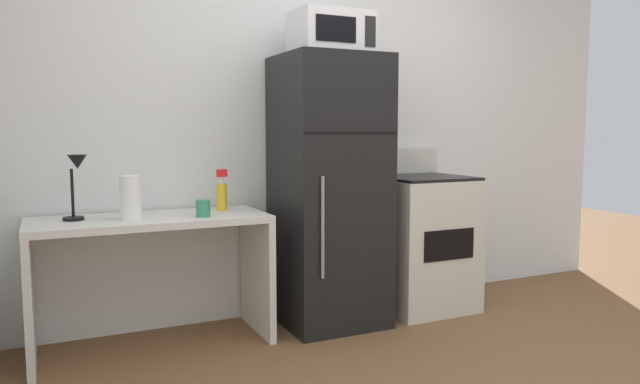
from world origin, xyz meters
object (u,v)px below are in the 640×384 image
(paper_towel_roll, at_px, (130,198))
(spray_bottle, at_px, (222,194))
(coffee_mug, at_px, (203,208))
(oven_range, at_px, (422,241))
(refrigerator, at_px, (329,192))
(desk, at_px, (151,255))
(desk_lamp, at_px, (76,176))
(microwave, at_px, (331,34))

(paper_towel_roll, bearing_deg, spray_bottle, 16.25)
(spray_bottle, xyz_separation_m, coffee_mug, (-0.17, -0.21, -0.05))
(oven_range, bearing_deg, paper_towel_roll, -178.31)
(spray_bottle, height_order, refrigerator, refrigerator)
(spray_bottle, bearing_deg, oven_range, -4.24)
(spray_bottle, xyz_separation_m, oven_range, (1.39, -0.10, -0.38))
(spray_bottle, bearing_deg, refrigerator, -9.64)
(desk, relative_size, spray_bottle, 5.21)
(desk, xyz_separation_m, desk_lamp, (-0.37, 0.03, 0.46))
(spray_bottle, xyz_separation_m, paper_towel_roll, (-0.55, -0.16, 0.02))
(microwave, bearing_deg, desk_lamp, 176.82)
(spray_bottle, distance_m, microwave, 1.19)
(refrigerator, distance_m, microwave, 0.98)
(paper_towel_roll, bearing_deg, refrigerator, 2.22)
(refrigerator, height_order, oven_range, refrigerator)
(desk_lamp, height_order, spray_bottle, desk_lamp)
(refrigerator, xyz_separation_m, microwave, (0.00, -0.02, 0.98))
(paper_towel_roll, height_order, refrigerator, refrigerator)
(desk_lamp, relative_size, paper_towel_roll, 1.47)
(refrigerator, relative_size, microwave, 3.68)
(paper_towel_roll, bearing_deg, oven_range, 1.69)
(coffee_mug, bearing_deg, paper_towel_roll, 173.28)
(desk_lamp, relative_size, coffee_mug, 3.72)
(paper_towel_roll, xyz_separation_m, oven_range, (1.94, 0.06, -0.40))
(desk, height_order, spray_bottle, spray_bottle)
(paper_towel_roll, distance_m, microwave, 1.54)
(coffee_mug, bearing_deg, desk_lamp, 166.61)
(paper_towel_roll, bearing_deg, microwave, 1.22)
(desk, xyz_separation_m, spray_bottle, (0.44, 0.08, 0.31))
(desk_lamp, distance_m, paper_towel_roll, 0.31)
(microwave, height_order, oven_range, microwave)
(paper_towel_roll, bearing_deg, desk_lamp, 157.47)
(spray_bottle, relative_size, refrigerator, 0.15)
(desk, bearing_deg, coffee_mug, -24.86)
(paper_towel_roll, xyz_separation_m, coffee_mug, (0.38, -0.05, -0.07))
(desk_lamp, distance_m, refrigerator, 1.48)
(oven_range, bearing_deg, coffee_mug, -176.23)
(desk_lamp, distance_m, spray_bottle, 0.82)
(spray_bottle, height_order, paper_towel_roll, spray_bottle)
(paper_towel_roll, distance_m, coffee_mug, 0.39)
(spray_bottle, xyz_separation_m, microwave, (0.67, -0.13, 0.97))
(paper_towel_roll, height_order, oven_range, oven_range)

